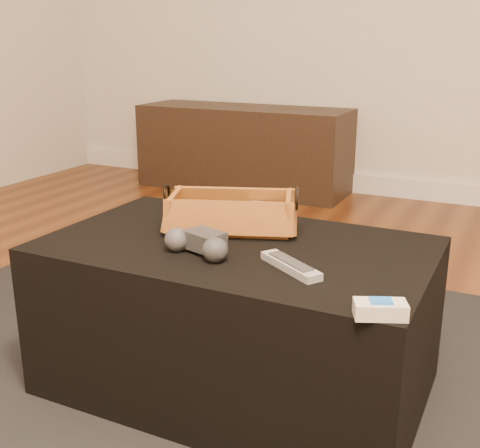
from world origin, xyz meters
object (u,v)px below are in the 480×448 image
at_px(silver_remote, 291,265).
at_px(cream_gadget, 380,309).
at_px(ottoman, 237,316).
at_px(tv_remote, 224,223).
at_px(wicker_basket, 231,215).
at_px(game_controller, 199,243).
at_px(media_cabinet, 244,148).

height_order(silver_remote, cream_gadget, cream_gadget).
distance_m(ottoman, cream_gadget, 0.57).
xyz_separation_m(tv_remote, silver_remote, (0.27, -0.19, -0.01)).
bearing_deg(wicker_basket, game_controller, -84.55).
bearing_deg(media_cabinet, silver_remote, -61.78).
height_order(tv_remote, silver_remote, tv_remote).
distance_m(media_cabinet, tv_remote, 2.28).
bearing_deg(cream_gadget, tv_remote, 146.09).
bearing_deg(game_controller, ottoman, 70.51).
bearing_deg(cream_gadget, game_controller, 162.65).
xyz_separation_m(tv_remote, wicker_basket, (0.01, 0.02, 0.02)).
xyz_separation_m(media_cabinet, wicker_basket, (0.95, -2.05, 0.21)).
relative_size(tv_remote, silver_remote, 1.05).
bearing_deg(silver_remote, ottoman, 149.73).
height_order(media_cabinet, wicker_basket, wicker_basket).
bearing_deg(wicker_basket, ottoman, -56.26).
xyz_separation_m(media_cabinet, cream_gadget, (1.46, -2.42, 0.18)).
xyz_separation_m(ottoman, cream_gadget, (0.44, -0.27, 0.23)).
xyz_separation_m(silver_remote, cream_gadget, (0.25, -0.16, 0.01)).
xyz_separation_m(game_controller, cream_gadget, (0.49, -0.15, -0.01)).
bearing_deg(media_cabinet, tv_remote, -65.58).
relative_size(wicker_basket, game_controller, 2.06).
relative_size(tv_remote, cream_gadget, 1.71).
bearing_deg(silver_remote, tv_remote, 145.02).
height_order(ottoman, game_controller, game_controller).
distance_m(tv_remote, wicker_basket, 0.03).
height_order(ottoman, cream_gadget, cream_gadget).
relative_size(tv_remote, game_controller, 0.98).
xyz_separation_m(wicker_basket, game_controller, (0.02, -0.22, -0.01)).
height_order(media_cabinet, game_controller, media_cabinet).
bearing_deg(wicker_basket, media_cabinet, 114.91).
height_order(ottoman, silver_remote, silver_remote).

